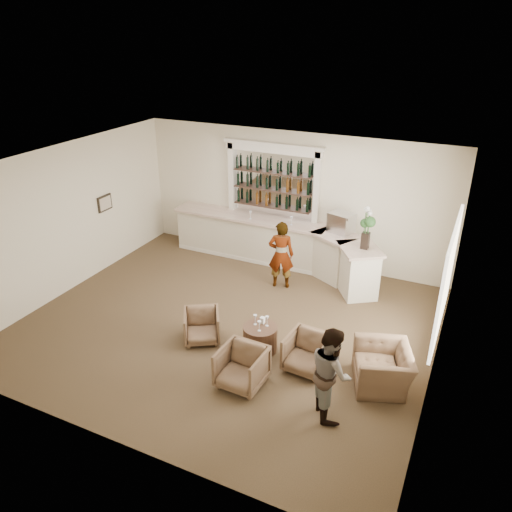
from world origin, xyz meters
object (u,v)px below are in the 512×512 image
(sommelier, at_px, (281,255))
(guest, at_px, (331,372))
(armchair_far, at_px, (383,367))
(armchair_right, at_px, (307,353))
(espresso_machine, at_px, (341,223))
(flower_vase, at_px, (367,225))
(cocktail_table, at_px, (260,338))
(bar_counter, at_px, (278,244))
(armchair_center, at_px, (242,367))
(armchair_left, at_px, (202,326))

(sommelier, relative_size, guest, 1.04)
(sommelier, height_order, armchair_far, sommelier)
(armchair_right, xyz_separation_m, espresso_machine, (-0.57, 3.76, 1.04))
(armchair_far, height_order, flower_vase, flower_vase)
(cocktail_table, bearing_deg, flower_vase, 68.04)
(bar_counter, bearing_deg, guest, -58.26)
(sommelier, xyz_separation_m, armchair_right, (1.62, -2.65, -0.47))
(sommelier, bearing_deg, bar_counter, -80.83)
(cocktail_table, distance_m, armchair_center, 1.06)
(armchair_center, bearing_deg, flower_vase, 77.61)
(sommelier, relative_size, armchair_right, 2.16)
(sommelier, distance_m, armchair_right, 3.14)
(armchair_left, bearing_deg, armchair_right, -30.92)
(armchair_right, relative_size, espresso_machine, 1.40)
(sommelier, distance_m, armchair_left, 2.77)
(cocktail_table, relative_size, armchair_left, 0.94)
(sommelier, relative_size, armchair_left, 2.34)
(guest, height_order, armchair_far, guest)
(espresso_machine, bearing_deg, cocktail_table, -79.05)
(espresso_machine, bearing_deg, flower_vase, -25.05)
(bar_counter, xyz_separation_m, armchair_right, (2.13, -3.67, -0.23))
(sommelier, relative_size, armchair_center, 2.09)
(armchair_center, distance_m, flower_vase, 4.29)
(guest, relative_size, armchair_left, 2.26)
(bar_counter, height_order, armchair_center, bar_counter)
(cocktail_table, distance_m, armchair_right, 1.01)
(guest, relative_size, espresso_machine, 2.91)
(armchair_far, relative_size, espresso_machine, 1.96)
(cocktail_table, height_order, guest, guest)
(armchair_left, distance_m, armchair_far, 3.44)
(armchair_center, xyz_separation_m, espresso_machine, (0.29, 4.63, 1.02))
(armchair_far, bearing_deg, armchair_right, -103.31)
(espresso_machine, bearing_deg, armchair_right, -63.64)
(flower_vase, bearing_deg, cocktail_table, -111.96)
(armchair_right, distance_m, flower_vase, 3.36)
(guest, distance_m, armchair_far, 1.28)
(armchair_far, distance_m, flower_vase, 3.40)
(flower_vase, bearing_deg, espresso_machine, 137.19)
(armchair_center, height_order, flower_vase, flower_vase)
(bar_counter, height_order, cocktail_table, bar_counter)
(bar_counter, relative_size, armchair_far, 5.47)
(sommelier, bearing_deg, armchair_right, 103.92)
(sommelier, distance_m, flower_vase, 2.04)
(armchair_left, bearing_deg, cocktail_table, -21.68)
(guest, distance_m, armchair_right, 1.20)
(armchair_far, bearing_deg, espresso_machine, -173.04)
(armchair_center, relative_size, armchair_far, 0.74)
(guest, height_order, flower_vase, flower_vase)
(armchair_far, bearing_deg, bar_counter, -156.09)
(cocktail_table, relative_size, armchair_far, 0.62)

